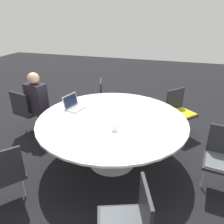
% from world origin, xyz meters
% --- Properties ---
extents(ground_plane, '(16.00, 16.00, 0.00)m').
position_xyz_m(ground_plane, '(0.00, 0.00, 0.00)').
color(ground_plane, black).
extents(conference_table, '(2.13, 2.13, 0.76)m').
position_xyz_m(conference_table, '(0.00, 0.00, 0.67)').
color(conference_table, '#B7B7BC').
rests_on(conference_table, ground_plane).
extents(chair_0, '(0.51, 0.53, 0.87)m').
position_xyz_m(chair_0, '(-0.37, -1.75, 0.52)').
color(chair_0, '#262628').
rests_on(chair_0, ground_plane).
extents(chair_1, '(0.61, 0.61, 0.87)m').
position_xyz_m(chair_1, '(1.18, -0.92, 0.52)').
color(chair_1, '#262628').
rests_on(chair_1, ground_plane).
extents(chair_2, '(0.56, 0.54, 0.87)m').
position_xyz_m(chair_2, '(1.38, 0.57, 0.52)').
color(chair_2, '#262628').
rests_on(chair_2, ground_plane).
extents(chair_3, '(0.48, 0.50, 0.87)m').
position_xyz_m(chair_3, '(0.15, 1.49, 0.52)').
color(chair_3, '#262628').
rests_on(chair_3, ground_plane).
extents(chair_4, '(0.61, 0.61, 0.87)m').
position_xyz_m(chair_4, '(-1.16, 0.94, 0.52)').
color(chair_4, '#262628').
rests_on(chair_4, ground_plane).
extents(chair_5, '(0.55, 0.54, 0.87)m').
position_xyz_m(chair_5, '(-1.40, -0.52, 0.52)').
color(chair_5, '#262628').
rests_on(chair_5, ground_plane).
extents(person_0, '(0.32, 0.40, 1.22)m').
position_xyz_m(person_0, '(-0.39, -1.50, 0.71)').
color(person_0, '#231E28').
rests_on(person_0, ground_plane).
extents(laptop, '(0.36, 0.31, 0.21)m').
position_xyz_m(laptop, '(-0.17, -0.68, 0.81)').
color(laptop, '#99999E').
rests_on(laptop, conference_table).
extents(coffee_cup, '(0.08, 0.08, 0.09)m').
position_xyz_m(coffee_cup, '(0.33, 0.13, 0.80)').
color(coffee_cup, white).
rests_on(coffee_cup, conference_table).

